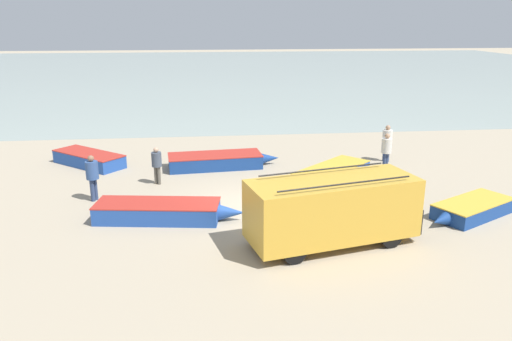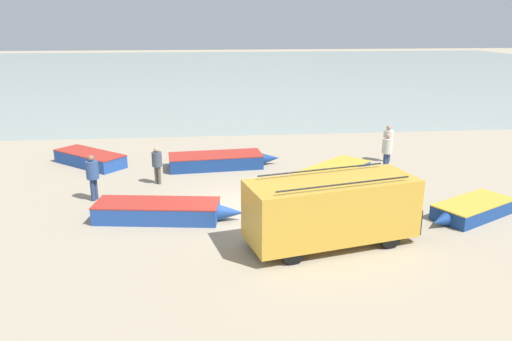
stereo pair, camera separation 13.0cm
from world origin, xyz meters
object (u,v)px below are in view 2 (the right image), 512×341
(fisherman_1, at_px, (388,140))
(fishing_rowboat_3, at_px, (163,211))
(parked_van, at_px, (332,209))
(fisherman_3, at_px, (93,173))
(fisherman_2, at_px, (157,162))
(fishing_rowboat_4, at_px, (219,161))
(fishing_rowboat_0, at_px, (330,175))
(fishing_rowboat_2, at_px, (471,209))
(fishing_rowboat_1, at_px, (88,158))
(fisherman_0, at_px, (387,149))

(fisherman_1, bearing_deg, fishing_rowboat_3, 173.24)
(parked_van, bearing_deg, fishing_rowboat_3, 141.73)
(fisherman_3, bearing_deg, fisherman_2, -117.71)
(parked_van, distance_m, fishing_rowboat_4, 9.49)
(fishing_rowboat_0, xyz_separation_m, fisherman_3, (-9.72, -1.24, 0.76))
(fishing_rowboat_2, distance_m, fisherman_1, 7.40)
(fishing_rowboat_4, height_order, fisherman_3, fisherman_3)
(fishing_rowboat_1, relative_size, fishing_rowboat_3, 0.78)
(fishing_rowboat_3, relative_size, fishing_rowboat_4, 0.99)
(fishing_rowboat_2, xyz_separation_m, fishing_rowboat_4, (-8.82, 7.17, 0.05))
(fisherman_0, bearing_deg, parked_van, -67.66)
(fishing_rowboat_1, height_order, fishing_rowboat_4, fishing_rowboat_4)
(fishing_rowboat_4, xyz_separation_m, fisherman_3, (-5.01, -4.04, 0.77))
(parked_van, bearing_deg, fishing_rowboat_4, 96.93)
(parked_van, xyz_separation_m, fishing_rowboat_3, (-5.44, 2.54, -0.86))
(fishing_rowboat_3, bearing_deg, fisherman_2, 105.28)
(fishing_rowboat_4, distance_m, fisherman_1, 8.38)
(fishing_rowboat_2, distance_m, fishing_rowboat_4, 11.37)
(fishing_rowboat_4, relative_size, fisherman_3, 2.97)
(fishing_rowboat_0, relative_size, fishing_rowboat_3, 0.80)
(fishing_rowboat_0, bearing_deg, fisherman_2, -46.68)
(fishing_rowboat_1, distance_m, fishing_rowboat_4, 6.47)
(fishing_rowboat_4, bearing_deg, fishing_rowboat_0, -35.90)
(fishing_rowboat_4, height_order, fisherman_1, fisherman_1)
(fishing_rowboat_2, bearing_deg, parked_van, -11.60)
(fishing_rowboat_3, relative_size, fisherman_0, 2.99)
(fishing_rowboat_0, bearing_deg, fisherman_0, 162.13)
(parked_van, height_order, fishing_rowboat_1, parked_van)
(fishing_rowboat_4, xyz_separation_m, fisherman_0, (7.72, -1.42, 0.75))
(fishing_rowboat_0, distance_m, fishing_rowboat_4, 5.49)
(fisherman_1, bearing_deg, fisherman_3, 159.04)
(fishing_rowboat_3, xyz_separation_m, fisherman_3, (-2.82, 2.29, 0.77))
(fishing_rowboat_1, distance_m, fisherman_0, 14.34)
(parked_van, bearing_deg, fisherman_2, 118.78)
(fishing_rowboat_3, distance_m, fisherman_0, 11.07)
(parked_van, relative_size, fisherman_3, 3.10)
(parked_van, xyz_separation_m, fisherman_1, (5.09, 9.04, -0.08))
(fishing_rowboat_0, relative_size, fishing_rowboat_4, 0.79)
(fishing_rowboat_0, distance_m, fisherman_1, 4.74)
(fisherman_1, relative_size, fisherman_2, 1.13)
(fishing_rowboat_4, distance_m, fisherman_3, 6.48)
(fisherman_0, bearing_deg, fishing_rowboat_1, -136.96)
(parked_van, bearing_deg, fisherman_0, 45.86)
(parked_van, xyz_separation_m, fisherman_0, (4.46, 7.45, -0.11))
(parked_van, relative_size, fisherman_0, 3.16)
(fishing_rowboat_2, bearing_deg, fisherman_0, -107.69)
(fishing_rowboat_4, bearing_deg, fisherman_1, -4.06)
(fisherman_1, xyz_separation_m, fisherman_2, (-11.04, -2.42, -0.13))
(fishing_rowboat_1, xyz_separation_m, fishing_rowboat_3, (4.19, -7.45, 0.00))
(fishing_rowboat_2, bearing_deg, fishing_rowboat_3, -32.95)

